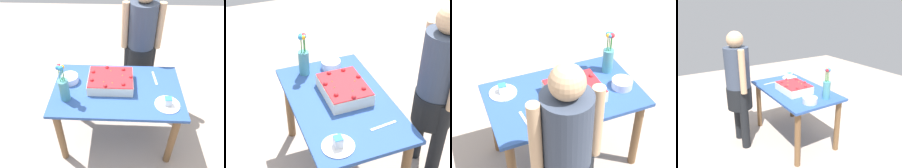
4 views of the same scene
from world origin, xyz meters
The scene contains 8 objects.
ground_plane centered at (0.00, 0.00, 0.00)m, with size 8.00×8.00×0.00m, color #AE9B8C.
dining_table centered at (0.00, 0.00, 0.59)m, with size 1.22×0.74×0.72m.
sheet_cake centered at (-0.06, 0.05, 0.78)m, with size 0.42×0.33×0.13m.
serving_plate_with_slice centered at (0.44, -0.19, 0.74)m, with size 0.22×0.22×0.08m.
cake_knife centered at (0.37, 0.17, 0.73)m, with size 0.20×0.02×0.00m, color silver.
flower_vase centered at (-0.46, -0.15, 0.87)m, with size 0.09×0.09×0.37m.
fruit_bowl centered at (-0.47, 0.09, 0.76)m, with size 0.17×0.17×0.07m, color silver.
person_standing centered at (0.25, 0.67, 0.85)m, with size 0.45×0.31×1.49m.
Camera 1 is at (0.01, -1.53, 2.12)m, focal length 35.00 mm.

